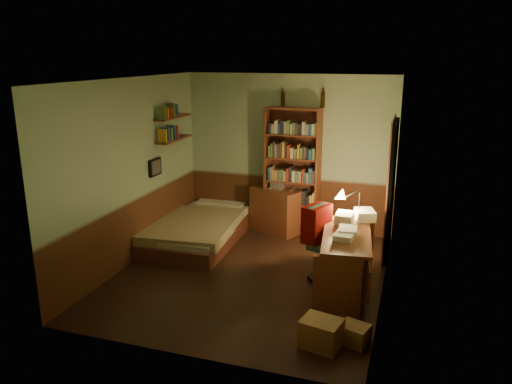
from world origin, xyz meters
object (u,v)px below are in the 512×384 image
(dresser, at_px, (276,210))
(cardboard_box_b, at_px, (354,334))
(bookshelf, at_px, (292,171))
(desk_lamp, at_px, (360,197))
(desk, at_px, (346,262))
(office_chair, at_px, (329,242))
(mini_stereo, at_px, (278,183))
(cardboard_box_a, at_px, (321,333))
(bed, at_px, (199,221))

(dresser, distance_m, cardboard_box_b, 3.48)
(bookshelf, xyz_separation_m, cardboard_box_b, (1.45, -3.11, -0.94))
(dresser, xyz_separation_m, desk_lamp, (1.49, -1.11, 0.67))
(desk, relative_size, office_chair, 1.31)
(bookshelf, height_order, office_chair, bookshelf)
(mini_stereo, xyz_separation_m, office_chair, (1.18, -1.73, -0.27))
(dresser, relative_size, bookshelf, 0.40)
(office_chair, bearing_deg, desk, -17.97)
(desk, xyz_separation_m, cardboard_box_a, (-0.04, -1.37, -0.23))
(dresser, bearing_deg, desk_lamp, -12.26)
(mini_stereo, relative_size, desk_lamp, 0.42)
(office_chair, height_order, cardboard_box_a, office_chair)
(mini_stereo, xyz_separation_m, desk_lamp, (1.48, -1.24, 0.24))
(desk, distance_m, cardboard_box_a, 1.39)
(bookshelf, height_order, cardboard_box_b, bookshelf)
(dresser, relative_size, desk_lamp, 1.43)
(office_chair, bearing_deg, mini_stereo, 145.76)
(mini_stereo, height_order, office_chair, office_chair)
(bookshelf, xyz_separation_m, office_chair, (0.93, -1.69, -0.51))
(dresser, bearing_deg, cardboard_box_a, -41.83)
(dresser, distance_m, office_chair, 2.00)
(mini_stereo, xyz_separation_m, desk, (1.43, -1.94, -0.43))
(bed, bearing_deg, cardboard_box_b, -41.17)
(bed, distance_m, cardboard_box_a, 3.41)
(bed, height_order, dresser, dresser)
(bookshelf, bearing_deg, cardboard_box_b, -60.84)
(mini_stereo, distance_m, cardboard_box_b, 3.65)
(desk, xyz_separation_m, desk_lamp, (0.06, 0.70, 0.67))
(dresser, relative_size, mini_stereo, 3.41)
(bed, relative_size, desk, 1.57)
(desk, xyz_separation_m, cardboard_box_b, (0.27, -1.21, -0.27))
(bookshelf, relative_size, cardboard_box_a, 5.27)
(bed, height_order, bookshelf, bookshelf)
(mini_stereo, bearing_deg, cardboard_box_b, -67.06)
(cardboard_box_a, bearing_deg, desk_lamp, 87.27)
(bookshelf, relative_size, office_chair, 1.95)
(mini_stereo, relative_size, cardboard_box_b, 0.83)
(desk_lamp, xyz_separation_m, office_chair, (-0.31, -0.49, -0.51))
(desk_lamp, bearing_deg, cardboard_box_a, -92.68)
(cardboard_box_a, bearing_deg, desk, 88.27)
(dresser, xyz_separation_m, bookshelf, (0.25, 0.08, 0.67))
(bookshelf, bearing_deg, office_chair, -57.18)
(mini_stereo, relative_size, desk, 0.17)
(dresser, bearing_deg, bed, -118.16)
(cardboard_box_b, bearing_deg, desk_lamp, 96.50)
(dresser, bearing_deg, office_chair, -29.17)
(bed, xyz_separation_m, cardboard_box_b, (2.75, -2.23, -0.22))
(desk, bearing_deg, cardboard_box_a, -98.92)
(dresser, relative_size, desk, 0.59)
(dresser, relative_size, cardboard_box_a, 2.10)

